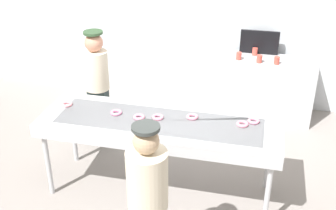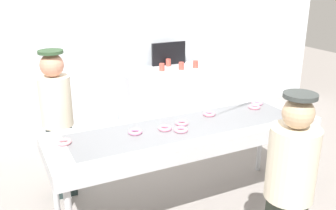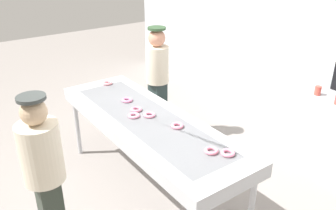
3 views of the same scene
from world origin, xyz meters
The scene contains 15 objects.
ground_plane centered at (0.00, 0.00, 0.00)m, with size 16.00×16.00×0.00m, color gray.
back_wall centered at (0.00, 2.56, 1.48)m, with size 8.00×0.12×2.95m, color silver.
fryer_conveyor centered at (0.00, 0.00, 0.86)m, with size 2.62×0.84×0.94m.
strawberry_donut_0 centered at (-1.12, 0.10, 0.95)m, with size 0.13×0.13×0.03m, color pink.
strawberry_donut_1 centered at (0.99, 0.20, 0.95)m, with size 0.13×0.13×0.03m, color pink.
strawberry_donut_2 centered at (-0.50, 0.04, 0.95)m, with size 0.13×0.13×0.03m, color pink.
strawberry_donut_3 centered at (-0.11, -0.10, 0.95)m, with size 0.13×0.13×0.03m, color pink.
strawberry_donut_4 centered at (0.88, 0.11, 0.95)m, with size 0.13×0.13×0.03m, color pink.
strawberry_donut_5 centered at (0.34, 0.14, 0.95)m, with size 0.13×0.13×0.03m, color pink.
strawberry_donut_6 centered at (-0.23, 0.00, 0.95)m, with size 0.13×0.13×0.03m, color pink.
strawberry_donut_7 centered at (-0.03, 0.05, 0.95)m, with size 0.13×0.13×0.03m, color pink.
worker_baker centered at (-1.05, 0.84, 0.90)m, with size 0.32×0.32×1.60m.
customer_waiting centered at (0.20, -1.16, 0.89)m, with size 0.35×0.35×1.56m.
prep_counter centered at (0.95, 2.11, 0.47)m, with size 1.69×0.54×0.94m, color #B7BABF.
paper_cup_3 centered at (0.68, 2.00, 0.99)m, with size 0.08×0.08×0.11m, color #CC4C3F.
Camera 3 is at (2.79, -1.74, 2.63)m, focal length 37.47 mm.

